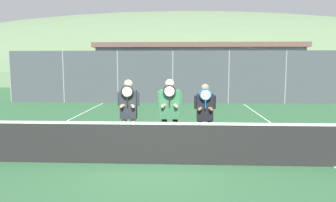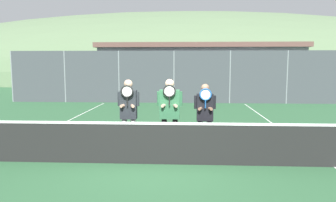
{
  "view_description": "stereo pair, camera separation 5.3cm",
  "coord_description": "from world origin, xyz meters",
  "px_view_note": "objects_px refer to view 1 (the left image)",
  "views": [
    {
      "loc": [
        0.63,
        -7.14,
        2.27
      ],
      "look_at": [
        0.23,
        1.07,
        1.31
      ],
      "focal_mm": 35.0,
      "sensor_mm": 36.0,
      "label": 1
    },
    {
      "loc": [
        0.68,
        -7.13,
        2.27
      ],
      "look_at": [
        0.23,
        1.07,
        1.31
      ],
      "focal_mm": 35.0,
      "sensor_mm": 36.0,
      "label": 2
    }
  ],
  "objects_px": {
    "player_center_left": "(170,110)",
    "player_center_right": "(205,114)",
    "car_left_of_center": "(164,83)",
    "car_right_of_center": "(304,84)",
    "car_far_left": "(92,83)",
    "player_leftmost": "(129,111)",
    "car_center": "(234,83)"
  },
  "relations": [
    {
      "from": "player_center_left",
      "to": "player_center_right",
      "type": "xyz_separation_m",
      "value": [
        0.87,
        0.05,
        -0.1
      ]
    },
    {
      "from": "car_center",
      "to": "car_left_of_center",
      "type": "bearing_deg",
      "value": 178.05
    },
    {
      "from": "player_center_right",
      "to": "player_center_left",
      "type": "bearing_deg",
      "value": -176.42
    },
    {
      "from": "player_center_right",
      "to": "car_right_of_center",
      "type": "relative_size",
      "value": 0.44
    },
    {
      "from": "player_leftmost",
      "to": "car_left_of_center",
      "type": "height_order",
      "value": "player_leftmost"
    },
    {
      "from": "car_center",
      "to": "car_right_of_center",
      "type": "xyz_separation_m",
      "value": [
        4.65,
        0.08,
        -0.05
      ]
    },
    {
      "from": "car_left_of_center",
      "to": "car_right_of_center",
      "type": "distance_m",
      "value": 9.31
    },
    {
      "from": "player_center_left",
      "to": "player_center_right",
      "type": "height_order",
      "value": "player_center_left"
    },
    {
      "from": "car_far_left",
      "to": "car_right_of_center",
      "type": "relative_size",
      "value": 1.15
    },
    {
      "from": "car_right_of_center",
      "to": "car_left_of_center",
      "type": "bearing_deg",
      "value": 179.52
    },
    {
      "from": "player_center_right",
      "to": "car_center",
      "type": "xyz_separation_m",
      "value": [
        2.82,
        14.06,
        -0.08
      ]
    },
    {
      "from": "player_leftmost",
      "to": "player_center_right",
      "type": "height_order",
      "value": "player_leftmost"
    },
    {
      "from": "player_center_left",
      "to": "car_center",
      "type": "distance_m",
      "value": 14.59
    },
    {
      "from": "car_left_of_center",
      "to": "car_right_of_center",
      "type": "relative_size",
      "value": 1.01
    },
    {
      "from": "player_center_right",
      "to": "car_left_of_center",
      "type": "xyz_separation_m",
      "value": [
        -1.85,
        14.22,
        -0.11
      ]
    },
    {
      "from": "car_left_of_center",
      "to": "car_center",
      "type": "xyz_separation_m",
      "value": [
        4.66,
        -0.16,
        0.03
      ]
    },
    {
      "from": "player_leftmost",
      "to": "player_center_right",
      "type": "bearing_deg",
      "value": 2.71
    },
    {
      "from": "car_far_left",
      "to": "car_left_of_center",
      "type": "bearing_deg",
      "value": 1.69
    },
    {
      "from": "player_center_right",
      "to": "car_right_of_center",
      "type": "xyz_separation_m",
      "value": [
        7.46,
        14.14,
        -0.13
      ]
    },
    {
      "from": "player_center_right",
      "to": "car_left_of_center",
      "type": "relative_size",
      "value": 0.43
    },
    {
      "from": "player_leftmost",
      "to": "car_center",
      "type": "xyz_separation_m",
      "value": [
        4.7,
        14.15,
        -0.14
      ]
    },
    {
      "from": "player_center_right",
      "to": "player_leftmost",
      "type": "bearing_deg",
      "value": -177.29
    },
    {
      "from": "car_right_of_center",
      "to": "car_center",
      "type": "bearing_deg",
      "value": -179.0
    },
    {
      "from": "player_center_left",
      "to": "car_far_left",
      "type": "height_order",
      "value": "player_center_left"
    },
    {
      "from": "player_leftmost",
      "to": "car_center",
      "type": "relative_size",
      "value": 0.45
    },
    {
      "from": "player_center_left",
      "to": "car_center",
      "type": "bearing_deg",
      "value": 75.38
    },
    {
      "from": "player_center_left",
      "to": "car_left_of_center",
      "type": "distance_m",
      "value": 14.31
    },
    {
      "from": "car_right_of_center",
      "to": "car_far_left",
      "type": "bearing_deg",
      "value": -179.73
    },
    {
      "from": "car_far_left",
      "to": "player_center_left",
      "type": "bearing_deg",
      "value": -67.29
    },
    {
      "from": "player_leftmost",
      "to": "car_left_of_center",
      "type": "relative_size",
      "value": 0.46
    },
    {
      "from": "player_leftmost",
      "to": "car_left_of_center",
      "type": "bearing_deg",
      "value": 89.85
    },
    {
      "from": "player_center_right",
      "to": "car_right_of_center",
      "type": "height_order",
      "value": "player_center_right"
    }
  ]
}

